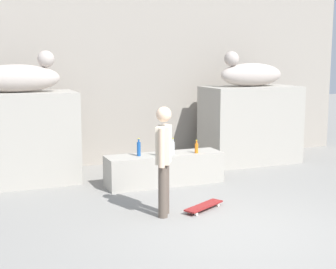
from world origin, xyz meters
The scene contains 13 objects.
ground_plane centered at (0.00, 0.00, 0.00)m, with size 40.00×40.00×0.00m, color gray.
facade_wall centered at (0.00, 5.26, 3.38)m, with size 11.15×0.60×6.77m, color gray.
pedestal_left centered at (-2.53, 3.95, 0.87)m, with size 2.14×1.12×1.74m, color #A39E93.
pedestal_right centered at (2.53, 3.95, 0.87)m, with size 2.14×1.12×1.74m, color #A39E93.
statue_reclining_left centered at (-2.49, 3.95, 2.02)m, with size 1.61×0.60×0.78m.
statue_reclining_right centered at (2.49, 3.95, 2.02)m, with size 1.65×0.71×0.78m.
ledge_block centered at (0.00, 2.86, 0.29)m, with size 2.24×0.61×0.58m, color #A39E93.
skater centered at (-0.70, 1.13, 0.92)m, with size 0.35×0.48×1.67m.
skateboard centered at (-0.01, 1.14, 0.06)m, with size 0.80×0.56×0.08m.
bottle_green centered at (-0.17, 2.75, 0.71)m, with size 0.06×0.06×0.30m.
bottle_orange centered at (0.60, 2.71, 0.68)m, with size 0.07×0.07×0.26m.
bottle_blue centered at (-0.51, 2.87, 0.72)m, with size 0.07×0.07×0.33m.
bottle_clear centered at (0.13, 2.76, 0.71)m, with size 0.06×0.06×0.31m.
Camera 1 is at (-3.34, -5.59, 2.40)m, focal length 52.46 mm.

